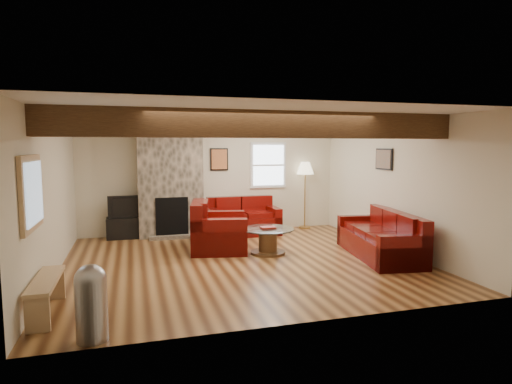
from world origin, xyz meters
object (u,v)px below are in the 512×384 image
(sofa_three, at_px, (379,234))
(loveseat, at_px, (244,216))
(television, at_px, (128,206))
(coffee_table, at_px, (268,241))
(floor_lamp, at_px, (305,172))
(tv_cabinet, at_px, (129,228))
(armchair_red, at_px, (219,226))

(sofa_three, height_order, loveseat, loveseat)
(loveseat, height_order, television, television)
(coffee_table, bearing_deg, sofa_three, -22.02)
(television, distance_m, floor_lamp, 4.21)
(loveseat, height_order, floor_lamp, floor_lamp)
(sofa_three, height_order, tv_cabinet, sofa_three)
(sofa_three, height_order, armchair_red, armchair_red)
(tv_cabinet, distance_m, floor_lamp, 4.31)
(coffee_table, bearing_deg, television, 139.45)
(sofa_three, bearing_deg, armchair_red, -106.50)
(loveseat, xyz_separation_m, coffee_table, (-0.01, -1.85, -0.18))
(floor_lamp, bearing_deg, armchair_red, -146.26)
(armchair_red, height_order, coffee_table, armchair_red)
(sofa_three, height_order, coffee_table, sofa_three)
(armchair_red, xyz_separation_m, television, (-1.68, 1.63, 0.23))
(coffee_table, distance_m, floor_lamp, 2.95)
(loveseat, xyz_separation_m, television, (-2.52, 0.30, 0.29))
(loveseat, xyz_separation_m, floor_lamp, (1.64, 0.32, 0.97))
(sofa_three, height_order, floor_lamp, floor_lamp)
(tv_cabinet, bearing_deg, coffee_table, -40.55)
(tv_cabinet, xyz_separation_m, floor_lamp, (4.15, 0.02, 1.15))
(loveseat, height_order, coffee_table, loveseat)
(sofa_three, xyz_separation_m, armchair_red, (-2.71, 1.28, 0.06))
(armchair_red, distance_m, coffee_table, 1.00)
(loveseat, bearing_deg, coffee_table, -90.66)
(coffee_table, relative_size, floor_lamp, 0.60)
(television, relative_size, floor_lamp, 0.52)
(armchair_red, bearing_deg, loveseat, -20.91)
(armchair_red, relative_size, television, 1.40)
(tv_cabinet, height_order, television, television)
(tv_cabinet, bearing_deg, sofa_three, -33.52)
(coffee_table, bearing_deg, floor_lamp, 52.81)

